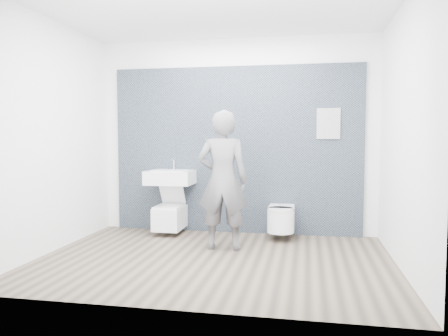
% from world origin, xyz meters
% --- Properties ---
extents(ground, '(4.00, 4.00, 0.00)m').
position_xyz_m(ground, '(0.00, 0.00, 0.00)').
color(ground, brown).
rests_on(ground, ground).
extents(room_shell, '(4.00, 4.00, 4.00)m').
position_xyz_m(room_shell, '(0.00, 0.00, 1.74)').
color(room_shell, white).
rests_on(room_shell, ground).
extents(tile_wall, '(3.60, 0.06, 2.40)m').
position_xyz_m(tile_wall, '(0.00, 1.47, 0.00)').
color(tile_wall, black).
rests_on(tile_wall, ground).
extents(washbasin, '(0.65, 0.49, 0.49)m').
position_xyz_m(washbasin, '(-0.90, 1.19, 0.82)').
color(washbasin, white).
rests_on(washbasin, ground).
extents(toilet_square, '(0.38, 0.55, 0.69)m').
position_xyz_m(toilet_square, '(-0.90, 1.17, 0.26)').
color(toilet_square, white).
rests_on(toilet_square, ground).
extents(toilet_rounded, '(0.36, 0.61, 0.33)m').
position_xyz_m(toilet_rounded, '(0.69, 1.13, 0.28)').
color(toilet_rounded, white).
rests_on(toilet_rounded, ground).
extents(info_placard, '(0.32, 0.03, 0.42)m').
position_xyz_m(info_placard, '(1.31, 1.43, 0.00)').
color(info_placard, silver).
rests_on(info_placard, ground).
extents(visitor, '(0.65, 0.45, 1.71)m').
position_xyz_m(visitor, '(0.01, 0.47, 0.86)').
color(visitor, slate).
rests_on(visitor, ground).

